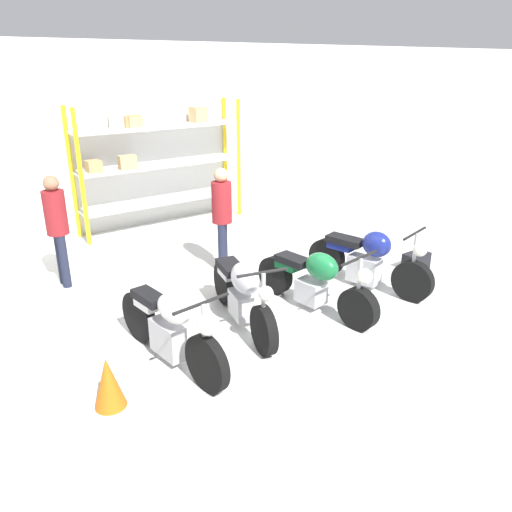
{
  "coord_description": "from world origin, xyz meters",
  "views": [
    {
      "loc": [
        -3.77,
        -4.83,
        3.22
      ],
      "look_at": [
        0.0,
        0.4,
        0.7
      ],
      "focal_mm": 35.0,
      "sensor_mm": 36.0,
      "label": 1
    }
  ],
  "objects_px": {
    "motorcycle_silver": "(242,292)",
    "toolbox": "(416,261)",
    "motorcycle_blue": "(368,260)",
    "traffic_cone": "(108,382)",
    "shelving_rack": "(156,157)",
    "motorcycle_green": "(315,281)",
    "person_browsing": "(222,211)",
    "person_near_rack": "(57,222)",
    "motorcycle_white": "(171,328)"
  },
  "relations": [
    {
      "from": "motorcycle_white",
      "to": "motorcycle_blue",
      "type": "xyz_separation_m",
      "value": [
        3.35,
        0.15,
        -0.02
      ]
    },
    {
      "from": "person_browsing",
      "to": "motorcycle_green",
      "type": "bearing_deg",
      "value": 137.51
    },
    {
      "from": "shelving_rack",
      "to": "traffic_cone",
      "type": "xyz_separation_m",
      "value": [
        -3.02,
        -5.12,
        -1.15
      ]
    },
    {
      "from": "shelving_rack",
      "to": "motorcycle_blue",
      "type": "distance_m",
      "value": 4.9
    },
    {
      "from": "traffic_cone",
      "to": "motorcycle_white",
      "type": "bearing_deg",
      "value": 20.22
    },
    {
      "from": "person_browsing",
      "to": "toolbox",
      "type": "distance_m",
      "value": 3.3
    },
    {
      "from": "motorcycle_blue",
      "to": "person_near_rack",
      "type": "distance_m",
      "value": 4.66
    },
    {
      "from": "person_browsing",
      "to": "toolbox",
      "type": "height_order",
      "value": "person_browsing"
    },
    {
      "from": "shelving_rack",
      "to": "person_near_rack",
      "type": "relative_size",
      "value": 2.05
    },
    {
      "from": "shelving_rack",
      "to": "traffic_cone",
      "type": "relative_size",
      "value": 6.35
    },
    {
      "from": "motorcycle_silver",
      "to": "toolbox",
      "type": "bearing_deg",
      "value": 101.66
    },
    {
      "from": "motorcycle_white",
      "to": "motorcycle_green",
      "type": "bearing_deg",
      "value": 85.07
    },
    {
      "from": "motorcycle_white",
      "to": "person_browsing",
      "type": "height_order",
      "value": "person_browsing"
    },
    {
      "from": "shelving_rack",
      "to": "motorcycle_green",
      "type": "height_order",
      "value": "shelving_rack"
    },
    {
      "from": "motorcycle_green",
      "to": "person_browsing",
      "type": "distance_m",
      "value": 2.04
    },
    {
      "from": "motorcycle_blue",
      "to": "person_browsing",
      "type": "height_order",
      "value": "person_browsing"
    },
    {
      "from": "motorcycle_silver",
      "to": "toolbox",
      "type": "xyz_separation_m",
      "value": [
        3.4,
        -0.12,
        -0.34
      ]
    },
    {
      "from": "traffic_cone",
      "to": "motorcycle_silver",
      "type": "bearing_deg",
      "value": 16.39
    },
    {
      "from": "motorcycle_green",
      "to": "traffic_cone",
      "type": "distance_m",
      "value": 3.08
    },
    {
      "from": "motorcycle_blue",
      "to": "traffic_cone",
      "type": "xyz_separation_m",
      "value": [
        -4.2,
        -0.47,
        -0.17
      ]
    },
    {
      "from": "motorcycle_blue",
      "to": "person_browsing",
      "type": "distance_m",
      "value": 2.39
    },
    {
      "from": "person_browsing",
      "to": "person_near_rack",
      "type": "bearing_deg",
      "value": 17.9
    },
    {
      "from": "person_near_rack",
      "to": "motorcycle_silver",
      "type": "bearing_deg",
      "value": 120.63
    },
    {
      "from": "shelving_rack",
      "to": "motorcycle_green",
      "type": "bearing_deg",
      "value": -89.58
    },
    {
      "from": "motorcycle_silver",
      "to": "motorcycle_green",
      "type": "relative_size",
      "value": 0.98
    },
    {
      "from": "shelving_rack",
      "to": "motorcycle_silver",
      "type": "height_order",
      "value": "shelving_rack"
    },
    {
      "from": "motorcycle_white",
      "to": "person_browsing",
      "type": "relative_size",
      "value": 1.18
    },
    {
      "from": "motorcycle_white",
      "to": "person_browsing",
      "type": "bearing_deg",
      "value": 129.42
    },
    {
      "from": "motorcycle_white",
      "to": "traffic_cone",
      "type": "xyz_separation_m",
      "value": [
        -0.85,
        -0.31,
        -0.19
      ]
    },
    {
      "from": "shelving_rack",
      "to": "motorcycle_silver",
      "type": "bearing_deg",
      "value": -102.71
    },
    {
      "from": "toolbox",
      "to": "traffic_cone",
      "type": "distance_m",
      "value": 5.42
    },
    {
      "from": "motorcycle_silver",
      "to": "person_near_rack",
      "type": "height_order",
      "value": "person_near_rack"
    },
    {
      "from": "shelving_rack",
      "to": "motorcycle_blue",
      "type": "bearing_deg",
      "value": -75.72
    },
    {
      "from": "shelving_rack",
      "to": "motorcycle_silver",
      "type": "xyz_separation_m",
      "value": [
        -1.02,
        -4.53,
        -0.95
      ]
    },
    {
      "from": "person_near_rack",
      "to": "traffic_cone",
      "type": "bearing_deg",
      "value": 82.37
    },
    {
      "from": "person_browsing",
      "to": "person_near_rack",
      "type": "distance_m",
      "value": 2.47
    },
    {
      "from": "toolbox",
      "to": "traffic_cone",
      "type": "height_order",
      "value": "traffic_cone"
    },
    {
      "from": "motorcycle_white",
      "to": "motorcycle_silver",
      "type": "relative_size",
      "value": 1.0
    },
    {
      "from": "motorcycle_silver",
      "to": "person_browsing",
      "type": "height_order",
      "value": "person_browsing"
    },
    {
      "from": "motorcycle_white",
      "to": "person_browsing",
      "type": "xyz_separation_m",
      "value": [
        1.94,
        2.0,
        0.54
      ]
    },
    {
      "from": "motorcycle_green",
      "to": "toolbox",
      "type": "bearing_deg",
      "value": 84.85
    },
    {
      "from": "motorcycle_silver",
      "to": "toolbox",
      "type": "relative_size",
      "value": 4.57
    },
    {
      "from": "motorcycle_white",
      "to": "motorcycle_silver",
      "type": "height_order",
      "value": "motorcycle_silver"
    },
    {
      "from": "motorcycle_silver",
      "to": "toolbox",
      "type": "height_order",
      "value": "motorcycle_silver"
    },
    {
      "from": "motorcycle_silver",
      "to": "person_browsing",
      "type": "bearing_deg",
      "value": 168.94
    },
    {
      "from": "motorcycle_white",
      "to": "toolbox",
      "type": "relative_size",
      "value": 4.57
    },
    {
      "from": "shelving_rack",
      "to": "person_near_rack",
      "type": "bearing_deg",
      "value": -143.29
    },
    {
      "from": "shelving_rack",
      "to": "traffic_cone",
      "type": "height_order",
      "value": "shelving_rack"
    },
    {
      "from": "motorcycle_white",
      "to": "motorcycle_blue",
      "type": "distance_m",
      "value": 3.35
    },
    {
      "from": "person_browsing",
      "to": "motorcycle_blue",
      "type": "bearing_deg",
      "value": 167.22
    }
  ]
}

